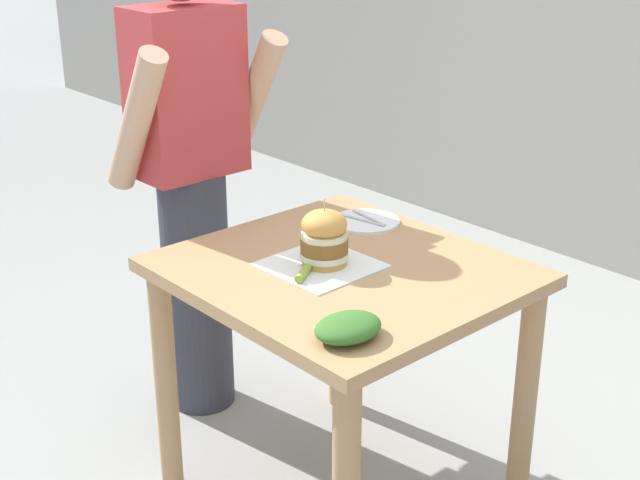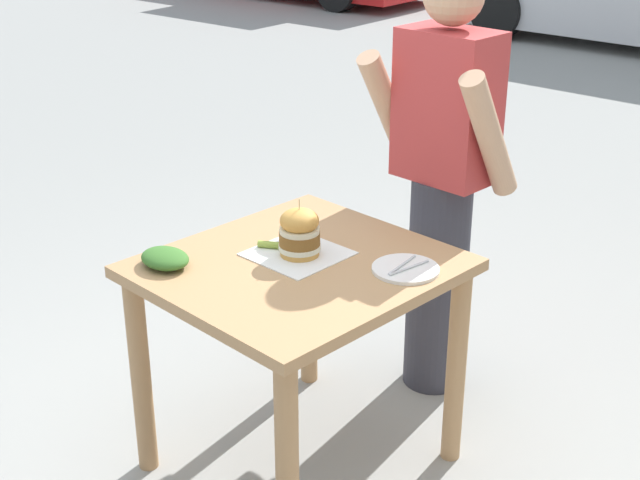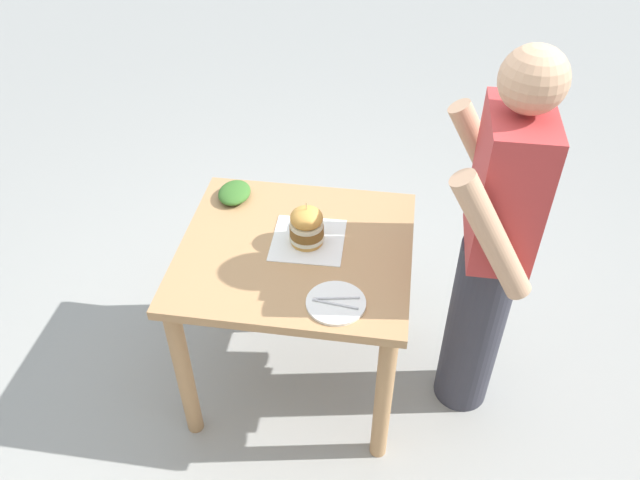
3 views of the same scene
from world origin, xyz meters
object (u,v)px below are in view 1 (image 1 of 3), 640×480
pickle_spear (304,273)px  diner_across_table (192,177)px  patio_table (343,311)px  side_plate_with_forks (366,222)px  side_salad (348,327)px  sandwich (324,238)px

pickle_spear → diner_across_table: diner_across_table is taller
patio_table → side_plate_with_forks: bearing=34.8°
side_plate_with_forks → side_salad: (-0.58, -0.53, 0.02)m
side_salad → diner_across_table: bearing=74.9°
sandwich → side_salad: 0.45m
side_plate_with_forks → sandwich: bearing=-153.9°
sandwich → patio_table: bearing=-47.9°
patio_table → side_salad: side_salad is taller
pickle_spear → sandwich: bearing=16.2°
patio_table → diner_across_table: 0.80m
side_plate_with_forks → diner_across_table: diner_across_table is taller
sandwich → side_salad: bearing=-124.8°
side_plate_with_forks → side_salad: size_ratio=1.22×
sandwich → side_plate_with_forks: sandwich is taller
side_plate_with_forks → diner_across_table: (-0.29, 0.56, 0.08)m
side_salad → patio_table: bearing=48.1°
sandwich → diner_across_table: size_ratio=0.12×
patio_table → side_plate_with_forks: side_plate_with_forks is taller
side_salad → side_plate_with_forks: bearing=42.2°
pickle_spear → patio_table: bearing=-4.2°
patio_table → diner_across_table: diner_across_table is taller
patio_table → pickle_spear: bearing=175.8°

